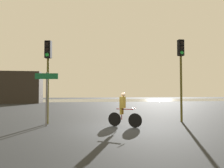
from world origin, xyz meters
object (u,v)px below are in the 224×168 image
Objects in this scene: traffic_light_near_left at (48,66)px; traffic_light_near_right at (181,65)px; distant_building at (0,87)px; cyclist at (123,109)px; direction_sign_post at (47,91)px.

traffic_light_near_right is at bearing -166.12° from traffic_light_near_left.
distant_building is 28.36m from cyclist.
distant_building is 26.05m from direction_sign_post.
traffic_light_near_right is 7.24m from traffic_light_near_left.
distant_building reaches higher than direction_sign_post.
traffic_light_near_left is at bearing -81.86° from direction_sign_post.
distant_building is at bearing -51.28° from traffic_light_near_left.
direction_sign_post is at bearing -66.55° from cyclist.
traffic_light_near_left is (9.87, -23.41, 0.63)m from distant_building.
distant_building reaches higher than traffic_light_near_right.
traffic_light_near_right is 4.45m from cyclist.
cyclist is (3.63, -0.79, -0.88)m from direction_sign_post.
traffic_light_near_left is at bearing -2.52° from traffic_light_near_right.
traffic_light_near_left is at bearing -76.08° from cyclist.
direction_sign_post is at bearing 2.83° from traffic_light_near_right.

